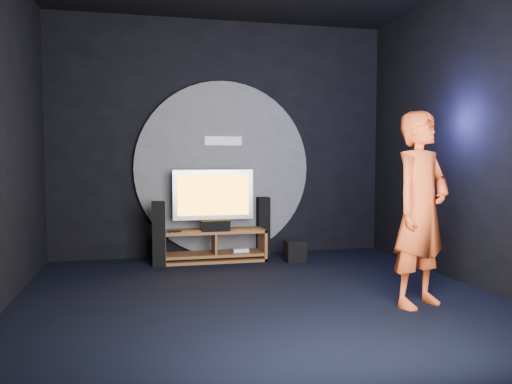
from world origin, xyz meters
TOP-DOWN VIEW (x-y plane):
  - floor at (0.00, 0.00)m, footprint 5.00×5.00m
  - back_wall at (0.00, 2.50)m, footprint 5.00×0.04m
  - front_wall at (0.00, -2.50)m, footprint 5.00×0.04m
  - right_wall at (2.50, 0.00)m, footprint 0.04×5.00m
  - wall_disc_panel at (0.00, 2.44)m, footprint 2.60×0.11m
  - media_console at (-0.18, 2.05)m, footprint 1.46×0.45m
  - tv at (-0.19, 2.12)m, footprint 1.15×0.22m
  - center_speaker at (-0.19, 1.90)m, footprint 0.40×0.15m
  - remote at (-0.75, 1.93)m, footprint 0.18×0.05m
  - tower_speaker_left at (-0.97, 1.91)m, footprint 0.18×0.20m
  - tower_speaker_right at (0.59, 2.30)m, footprint 0.18×0.20m
  - subwoofer at (0.93, 1.77)m, footprint 0.28×0.28m
  - player at (1.51, -0.52)m, footprint 0.83×0.70m

SIDE VIEW (x-z plane):
  - floor at x=0.00m, z-range 0.00..0.00m
  - subwoofer at x=0.93m, z-range 0.00..0.30m
  - media_console at x=-0.18m, z-range -0.03..0.42m
  - tower_speaker_left at x=-0.97m, z-range 0.00..0.88m
  - tower_speaker_right at x=0.59m, z-range 0.00..0.88m
  - remote at x=-0.75m, z-range 0.45..0.47m
  - center_speaker at x=-0.19m, z-range 0.45..0.60m
  - tv at x=-0.19m, z-range 0.49..1.34m
  - player at x=1.51m, z-range 0.00..1.93m
  - wall_disc_panel at x=0.00m, z-range 0.00..2.60m
  - back_wall at x=0.00m, z-range 0.00..3.50m
  - front_wall at x=0.00m, z-range 0.00..3.50m
  - right_wall at x=2.50m, z-range 0.00..3.50m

